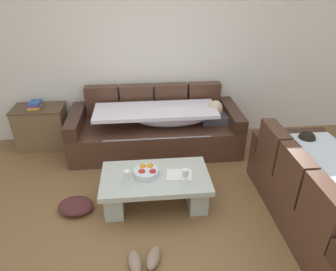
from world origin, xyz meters
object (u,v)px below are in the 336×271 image
object	(u,v)px
coffee_table	(155,186)
wine_glass_near_left	(127,175)
fruit_bowl	(146,172)
wine_glass_near_right	(185,173)
open_magazine	(179,175)
couch_along_wall	(158,128)
couch_near_window	(321,195)
side_cabinet	(42,127)
book_stack_on_cabinet	(35,105)
crumpled_garment	(76,206)
pair_of_shoes	(144,260)

from	to	relation	value
coffee_table	wine_glass_near_left	xyz separation A→B (m)	(-0.30, -0.11, 0.26)
fruit_bowl	wine_glass_near_right	distance (m)	0.45
coffee_table	open_magazine	size ratio (longest dim) A/B	4.29
couch_along_wall	wine_glass_near_right	distance (m)	1.40
couch_near_window	wine_glass_near_left	distance (m)	2.02
open_magazine	side_cabinet	size ratio (longest dim) A/B	0.39
wine_glass_near_right	open_magazine	bearing A→B (deg)	109.82
couch_along_wall	couch_near_window	distance (m)	2.30
fruit_bowl	book_stack_on_cabinet	xyz separation A→B (m)	(-1.54, 1.42, 0.26)
wine_glass_near_right	couch_along_wall	bearing A→B (deg)	98.10
couch_along_wall	side_cabinet	world-z (taller)	couch_along_wall
wine_glass_near_right	crumpled_garment	distance (m)	1.29
fruit_bowl	wine_glass_near_left	size ratio (longest dim) A/B	1.69
couch_near_window	book_stack_on_cabinet	distance (m)	3.85
open_magazine	wine_glass_near_left	bearing A→B (deg)	-161.60
couch_along_wall	book_stack_on_cabinet	bearing A→B (deg)	172.73
book_stack_on_cabinet	pair_of_shoes	world-z (taller)	book_stack_on_cabinet
wine_glass_near_left	book_stack_on_cabinet	bearing A→B (deg)	130.52
wine_glass_near_right	crumpled_garment	bearing A→B (deg)	175.28
open_magazine	pair_of_shoes	distance (m)	0.98
fruit_bowl	book_stack_on_cabinet	world-z (taller)	book_stack_on_cabinet
open_magazine	side_cabinet	bearing A→B (deg)	150.24
coffee_table	fruit_bowl	world-z (taller)	fruit_bowl
side_cabinet	book_stack_on_cabinet	bearing A→B (deg)	-177.53
fruit_bowl	open_magazine	distance (m)	0.37
wine_glass_near_right	pair_of_shoes	size ratio (longest dim) A/B	0.48
wine_glass_near_left	pair_of_shoes	distance (m)	0.86
pair_of_shoes	open_magazine	bearing A→B (deg)	62.56
book_stack_on_cabinet	crumpled_garment	distance (m)	1.78
wine_glass_near_right	book_stack_on_cabinet	world-z (taller)	book_stack_on_cabinet
couch_near_window	wine_glass_near_right	world-z (taller)	couch_near_window
wine_glass_near_right	pair_of_shoes	bearing A→B (deg)	-124.47
wine_glass_near_left	side_cabinet	xyz separation A→B (m)	(-1.31, 1.57, -0.17)
coffee_table	open_magazine	bearing A→B (deg)	-2.88
pair_of_shoes	wine_glass_near_left	bearing A→B (deg)	101.16
coffee_table	crumpled_garment	distance (m)	0.92
coffee_table	open_magazine	world-z (taller)	open_magazine
coffee_table	wine_glass_near_left	world-z (taller)	wine_glass_near_left
wine_glass_near_right	couch_near_window	bearing A→B (deg)	-12.13
couch_along_wall	coffee_table	distance (m)	1.24
open_magazine	book_stack_on_cabinet	xyz separation A→B (m)	(-1.90, 1.47, 0.30)
wine_glass_near_right	wine_glass_near_left	bearing A→B (deg)	177.16
pair_of_shoes	crumpled_garment	size ratio (longest dim) A/B	0.86
book_stack_on_cabinet	crumpled_garment	xyz separation A→B (m)	(0.74, -1.50, -0.62)
wine_glass_near_left	crumpled_garment	xyz separation A→B (m)	(-0.60, 0.07, -0.44)
side_cabinet	pair_of_shoes	distance (m)	2.72
wine_glass_near_left	side_cabinet	distance (m)	2.05
coffee_table	book_stack_on_cabinet	xyz separation A→B (m)	(-1.64, 1.46, 0.45)
book_stack_on_cabinet	couch_near_window	bearing A→B (deg)	-29.65
wine_glass_near_right	side_cabinet	size ratio (longest dim) A/B	0.23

